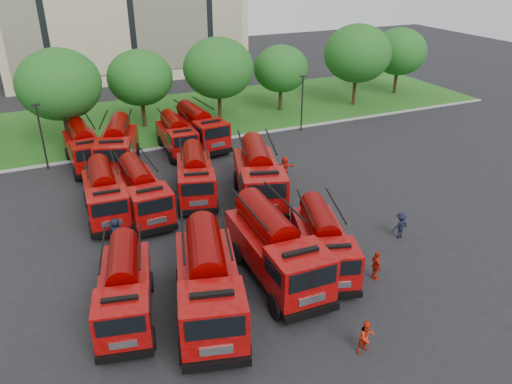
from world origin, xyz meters
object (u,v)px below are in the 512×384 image
(fire_truck_8, at_px, (84,147))
(firefighter_0, at_px, (301,316))
(firefighter_5, at_px, (284,178))
(firefighter_4, at_px, (118,246))
(fire_truck_1, at_px, (208,282))
(fire_truck_11, at_px, (200,127))
(fire_truck_3, at_px, (323,242))
(firefighter_3, at_px, (399,237))
(firefighter_2, at_px, (375,279))
(fire_truck_9, at_px, (117,145))
(fire_truck_5, at_px, (142,192))
(fire_truck_10, at_px, (176,135))
(firefighter_1, at_px, (365,351))
(fire_truck_2, at_px, (276,247))
(fire_truck_6, at_px, (195,176))
(fire_truck_7, at_px, (259,175))
(fire_truck_4, at_px, (105,193))
(fire_truck_0, at_px, (124,288))

(fire_truck_8, xyz_separation_m, firefighter_0, (6.64, -22.31, -1.57))
(firefighter_5, bearing_deg, firefighter_4, 41.95)
(fire_truck_1, distance_m, fire_truck_11, 21.97)
(fire_truck_1, distance_m, fire_truck_3, 6.82)
(firefighter_3, bearing_deg, fire_truck_8, -55.82)
(firefighter_2, bearing_deg, fire_truck_8, 40.61)
(fire_truck_9, bearing_deg, fire_truck_5, -73.90)
(fire_truck_9, height_order, fire_truck_10, fire_truck_9)
(firefighter_4, bearing_deg, firefighter_2, 168.35)
(fire_truck_11, bearing_deg, firefighter_2, -90.10)
(fire_truck_8, xyz_separation_m, fire_truck_9, (2.31, -1.15, 0.14))
(fire_truck_3, bearing_deg, fire_truck_8, 133.84)
(fire_truck_10, height_order, firefighter_1, fire_truck_10)
(fire_truck_3, bearing_deg, firefighter_5, 90.17)
(fire_truck_11, xyz_separation_m, firefighter_2, (2.04, -21.87, -1.64))
(fire_truck_5, relative_size, firefighter_4, 3.89)
(fire_truck_9, xyz_separation_m, firefighter_1, (5.69, -24.21, -1.71))
(fire_truck_1, height_order, fire_truck_2, fire_truck_2)
(fire_truck_6, bearing_deg, firefighter_5, 16.88)
(fire_truck_7, xyz_separation_m, firefighter_1, (-1.76, -14.64, -1.80))
(fire_truck_2, distance_m, fire_truck_6, 10.56)
(fire_truck_9, xyz_separation_m, fire_truck_11, (7.13, 1.70, -0.07))
(fire_truck_2, distance_m, fire_truck_5, 10.57)
(fire_truck_1, relative_size, firefighter_1, 5.24)
(fire_truck_6, xyz_separation_m, fire_truck_10, (1.14, 8.55, -0.09))
(fire_truck_1, relative_size, firefighter_2, 5.10)
(firefighter_0, relative_size, firefighter_2, 1.10)
(fire_truck_1, bearing_deg, firefighter_2, 8.94)
(fire_truck_9, bearing_deg, fire_truck_8, 169.81)
(fire_truck_4, height_order, fire_truck_7, fire_truck_7)
(fire_truck_8, relative_size, firefighter_1, 4.41)
(fire_truck_4, bearing_deg, fire_truck_11, 48.52)
(fire_truck_6, bearing_deg, fire_truck_2, -70.83)
(fire_truck_8, relative_size, firefighter_5, 4.10)
(fire_truck_8, height_order, firefighter_1, fire_truck_8)
(fire_truck_6, bearing_deg, fire_truck_11, 84.87)
(firefighter_1, bearing_deg, fire_truck_3, 72.00)
(fire_truck_6, relative_size, fire_truck_8, 1.03)
(fire_truck_4, distance_m, fire_truck_5, 2.25)
(fire_truck_0, height_order, fire_truck_3, fire_truck_3)
(fire_truck_11, bearing_deg, firefighter_4, -130.41)
(fire_truck_5, bearing_deg, fire_truck_4, 159.19)
(fire_truck_4, relative_size, firefighter_1, 4.38)
(fire_truck_11, relative_size, firefighter_0, 4.15)
(firefighter_1, relative_size, firefighter_2, 0.97)
(fire_truck_7, height_order, fire_truck_9, fire_truck_7)
(fire_truck_6, height_order, fire_truck_11, fire_truck_11)
(fire_truck_9, height_order, firefighter_0, fire_truck_9)
(fire_truck_0, relative_size, firefighter_0, 3.88)
(firefighter_4, bearing_deg, fire_truck_10, -94.25)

